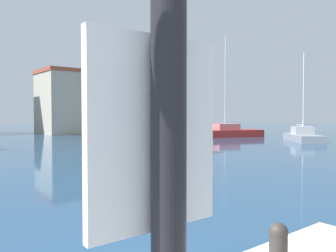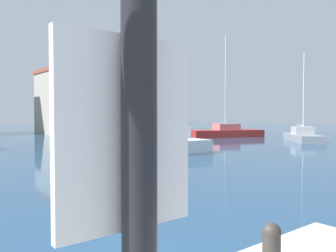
{
  "view_description": "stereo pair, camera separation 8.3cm",
  "coord_description": "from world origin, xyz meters",
  "px_view_note": "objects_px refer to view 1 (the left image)",
  "views": [
    {
      "loc": [
        -2.27,
        -4.13,
        2.67
      ],
      "look_at": [
        18.55,
        22.09,
        1.54
      ],
      "focal_mm": 36.56,
      "sensor_mm": 36.0,
      "label": 1
    },
    {
      "loc": [
        -2.21,
        -4.18,
        2.67
      ],
      "look_at": [
        18.55,
        22.09,
        1.54
      ],
      "focal_mm": 36.56,
      "sensor_mm": 36.0,
      "label": 2
    }
  ],
  "objects_px": {
    "sailboat_grey_near_pier": "(303,136)",
    "motorboat_yellow_distant_north": "(120,133)",
    "mooring_bollard": "(278,248)",
    "motorboat_white_distant_east": "(170,142)",
    "sailboat_red_outer_mooring": "(225,132)"
  },
  "relations": [
    {
      "from": "mooring_bollard",
      "to": "motorboat_white_distant_east",
      "type": "xyz_separation_m",
      "value": [
        13.16,
        18.22,
        -0.63
      ]
    },
    {
      "from": "motorboat_yellow_distant_north",
      "to": "motorboat_white_distant_east",
      "type": "bearing_deg",
      "value": -106.38
    },
    {
      "from": "mooring_bollard",
      "to": "motorboat_yellow_distant_north",
      "type": "height_order",
      "value": "motorboat_yellow_distant_north"
    },
    {
      "from": "sailboat_grey_near_pier",
      "to": "motorboat_yellow_distant_north",
      "type": "xyz_separation_m",
      "value": [
        -11.2,
        17.06,
        -0.02
      ]
    },
    {
      "from": "mooring_bollard",
      "to": "motorboat_yellow_distant_north",
      "type": "bearing_deg",
      "value": 62.18
    },
    {
      "from": "mooring_bollard",
      "to": "motorboat_white_distant_east",
      "type": "distance_m",
      "value": 22.48
    },
    {
      "from": "motorboat_yellow_distant_north",
      "to": "sailboat_grey_near_pier",
      "type": "bearing_deg",
      "value": -56.71
    },
    {
      "from": "sailboat_grey_near_pier",
      "to": "motorboat_yellow_distant_north",
      "type": "distance_m",
      "value": 20.4
    },
    {
      "from": "sailboat_grey_near_pier",
      "to": "motorboat_yellow_distant_north",
      "type": "height_order",
      "value": "sailboat_grey_near_pier"
    },
    {
      "from": "mooring_bollard",
      "to": "sailboat_grey_near_pier",
      "type": "distance_m",
      "value": 33.13
    },
    {
      "from": "mooring_bollard",
      "to": "sailboat_red_outer_mooring",
      "type": "distance_m",
      "value": 37.6
    },
    {
      "from": "mooring_bollard",
      "to": "motorboat_white_distant_east",
      "type": "relative_size",
      "value": 0.08
    },
    {
      "from": "mooring_bollard",
      "to": "sailboat_grey_near_pier",
      "type": "xyz_separation_m",
      "value": [
        28.82,
        16.33,
        -0.7
      ]
    },
    {
      "from": "mooring_bollard",
      "to": "motorboat_yellow_distant_north",
      "type": "relative_size",
      "value": 0.09
    },
    {
      "from": "sailboat_red_outer_mooring",
      "to": "sailboat_grey_near_pier",
      "type": "xyz_separation_m",
      "value": [
        1.27,
        -9.26,
        -0.04
      ]
    }
  ]
}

